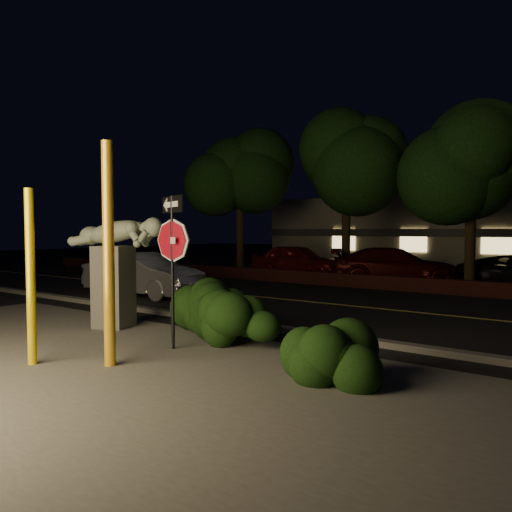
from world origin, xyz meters
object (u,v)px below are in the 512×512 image
Objects in this scene: yellow_pole_right at (109,255)px; signpost at (172,241)px; yellow_pole_left at (31,278)px; parked_car_red at (297,260)px; parked_car_darkred at (396,266)px; sculpture at (115,260)px; silver_sedan at (143,274)px.

signpost is at bearing 91.07° from yellow_pole_right.
parked_car_red is at bearing 106.93° from yellow_pole_left.
parked_car_darkred is (-0.82, 14.15, -1.04)m from yellow_pole_right.
yellow_pole_left reaches higher than parked_car_red.
yellow_pole_left reaches higher than parked_car_darkred.
signpost reaches higher than parked_car_darkred.
sculpture is 12.28m from parked_car_darkred.
parked_car_darkred is at bearing 116.22° from signpost.
yellow_pole_left is 0.56× the size of parked_car_darkred.
sculpture reaches higher than parked_car_darkred.
parked_car_red is at bearing 58.55° from parked_car_darkred.
silver_sedan is at bearing 136.01° from yellow_pole_right.
yellow_pole_left is 16.20m from parked_car_red.
sculpture is (-1.41, 2.70, 0.09)m from yellow_pole_left.
yellow_pole_left is 1.16× the size of sculpture.
yellow_pole_left is at bearing -93.70° from signpost.
parked_car_darkred is (0.23, 14.84, -0.68)m from yellow_pole_left.
signpost is 7.70m from silver_sedan.
silver_sedan is 0.86× the size of parked_car_darkred.
yellow_pole_left is at bearing -81.64° from sculpture.
parked_car_darkred is at bearing 63.03° from sculpture.
parked_car_darkred is at bearing 93.30° from yellow_pole_right.
signpost reaches higher than silver_sedan.
sculpture is 0.56× the size of silver_sedan.
yellow_pole_left is 0.64× the size of parked_car_red.
yellow_pole_left is 1.31m from yellow_pole_right.
silver_sedan is at bearing 166.06° from signpost.
yellow_pole_right reaches higher than sculpture.
signpost is 2.56m from sculpture.
signpost is 0.63× the size of parked_car_red.
yellow_pole_right reaches higher than silver_sedan.
parked_car_red is at bearing 135.83° from signpost.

